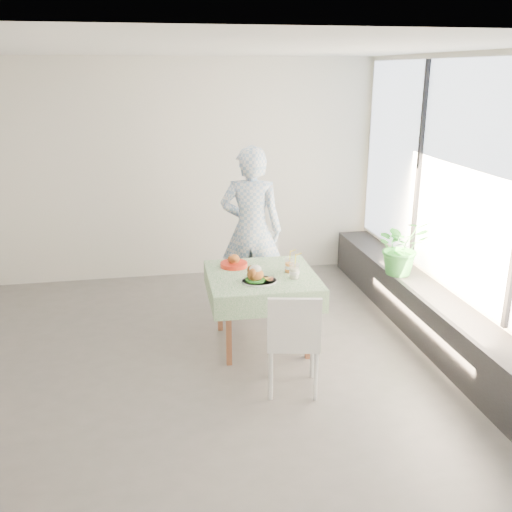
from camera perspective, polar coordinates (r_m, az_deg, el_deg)
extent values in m
plane|color=#585653|center=(5.51, -10.24, -10.78)|extent=(6.00, 6.00, 0.00)
plane|color=white|center=(4.84, -12.19, 19.71)|extent=(6.00, 6.00, 0.00)
cube|color=silver|center=(7.44, -11.17, 8.22)|extent=(6.00, 0.02, 2.80)
cube|color=silver|center=(2.64, -11.03, -10.07)|extent=(6.00, 0.02, 2.80)
cube|color=silver|center=(5.79, 20.13, 4.70)|extent=(0.02, 5.00, 2.80)
cube|color=#D1E0F9|center=(5.73, 20.14, 7.12)|extent=(0.01, 4.80, 2.18)
cube|color=black|center=(6.04, 17.32, -5.99)|extent=(0.40, 4.80, 0.50)
cube|color=brown|center=(5.56, 0.60, -2.14)|extent=(0.92, 0.92, 0.04)
cube|color=silver|center=(5.55, 0.60, -1.89)|extent=(1.06, 1.06, 0.01)
cube|color=white|center=(6.46, 0.25, -1.68)|extent=(0.51, 0.51, 0.04)
cube|color=white|center=(6.57, 0.39, 0.74)|extent=(0.41, 0.15, 0.42)
cube|color=white|center=(4.88, 3.70, -8.33)|extent=(0.51, 0.51, 0.04)
cube|color=white|center=(4.60, 3.87, -6.77)|extent=(0.43, 0.13, 0.43)
imported|color=#86ACD6|center=(6.32, -0.47, 2.58)|extent=(0.79, 0.63, 1.88)
cylinder|color=white|center=(5.34, 0.33, -2.54)|extent=(0.34, 0.34, 0.02)
cylinder|color=#155517|center=(5.32, -0.07, -2.40)|extent=(0.18, 0.18, 0.02)
ellipsoid|color=brown|center=(5.30, -0.07, -1.87)|extent=(0.16, 0.14, 0.12)
ellipsoid|color=white|center=(5.29, -0.07, -1.31)|extent=(0.11, 0.11, 0.08)
cylinder|color=maroon|center=(5.33, 1.46, -2.28)|extent=(0.06, 0.06, 0.03)
cylinder|color=white|center=(5.59, 3.34, -1.01)|extent=(0.09, 0.09, 0.13)
cylinder|color=orange|center=(5.59, 3.34, -1.15)|extent=(0.08, 0.08, 0.09)
cylinder|color=white|center=(5.57, 3.35, -0.36)|extent=(0.09, 0.09, 0.01)
cylinder|color=yellow|center=(5.55, 3.42, 0.09)|extent=(0.01, 0.03, 0.18)
cylinder|color=white|center=(5.43, 3.86, -1.54)|extent=(0.10, 0.10, 0.14)
cylinder|color=#EAECC5|center=(5.43, 3.85, -1.70)|extent=(0.09, 0.09, 0.10)
cylinder|color=white|center=(5.41, 3.87, -0.82)|extent=(0.10, 0.10, 0.01)
cylinder|color=yellow|center=(5.39, 3.95, -0.31)|extent=(0.01, 0.04, 0.19)
cylinder|color=red|center=(5.76, -2.23, -0.86)|extent=(0.27, 0.27, 0.04)
cylinder|color=white|center=(5.75, -2.23, -0.75)|extent=(0.23, 0.23, 0.02)
ellipsoid|color=brown|center=(5.74, -2.24, -0.33)|extent=(0.12, 0.12, 0.10)
imported|color=#2E7A28|center=(6.38, 14.33, 0.93)|extent=(0.60, 0.54, 0.62)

